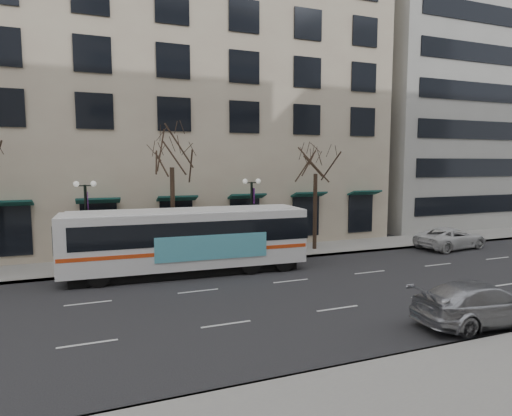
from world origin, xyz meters
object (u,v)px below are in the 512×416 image
lamp_post_right (252,214)px  silver_car (482,303)px  white_pickup (451,238)px  lamp_post_left (87,221)px  tree_far_right (316,160)px  tree_far_mid (172,152)px  city_bus (189,239)px

lamp_post_right → silver_car: (4.26, -14.00, -2.13)m
silver_car → white_pickup: 15.68m
lamp_post_right → white_pickup: lamp_post_right is taller
lamp_post_left → lamp_post_right: (10.00, 0.00, 0.00)m
lamp_post_left → silver_car: (14.26, -14.00, -2.13)m
tree_far_right → tree_far_mid: bearing=180.0°
tree_far_right → city_bus: bearing=-162.7°
lamp_post_left → silver_car: 20.09m
city_bus → tree_far_mid: bearing=99.0°
tree_far_right → silver_car: size_ratio=1.43×
lamp_post_left → silver_car: bearing=-44.5°
tree_far_right → city_bus: (-9.66, -3.01, -4.43)m
tree_far_mid → tree_far_right: size_ratio=1.06×
tree_far_right → silver_car: 15.66m
white_pickup → lamp_post_left: bearing=77.5°
tree_far_mid → silver_car: size_ratio=1.52×
lamp_post_right → city_bus: lamp_post_right is taller
city_bus → silver_car: size_ratio=2.41×
city_bus → silver_car: bearing=-49.8°
tree_far_mid → white_pickup: 20.80m
lamp_post_right → city_bus: size_ratio=0.38×
tree_far_right → lamp_post_right: size_ratio=1.55×
tree_far_mid → lamp_post_right: size_ratio=1.64×
tree_far_mid → city_bus: tree_far_mid is taller
tree_far_mid → silver_car: bearing=-57.6°
tree_far_mid → white_pickup: size_ratio=1.54×
city_bus → white_pickup: bearing=3.1°
tree_far_right → lamp_post_right: bearing=-173.1°
silver_car → white_pickup: size_ratio=1.01×
tree_far_mid → lamp_post_left: tree_far_mid is taller
lamp_post_right → lamp_post_left: bearing=180.0°
lamp_post_left → city_bus: size_ratio=0.38×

